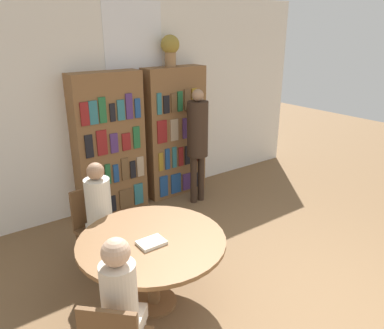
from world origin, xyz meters
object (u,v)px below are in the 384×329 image
Objects in this scene: bookshelf_left at (109,145)px; seated_reader_left at (101,211)px; flower_vase at (170,48)px; seated_reader_right at (122,302)px; reading_table at (152,248)px; librarian_standing at (197,135)px; chair_left_side at (94,223)px; bookshelf_right at (175,133)px.

seated_reader_left is at bearing -119.03° from bookshelf_left.
flower_vase reaches higher than seated_reader_right.
flower_vase is 3.13m from reading_table.
flower_vase is (1.05, 0.00, 1.28)m from bookshelf_left.
librarian_standing reaches higher than seated_reader_left.
chair_left_side is at bearing -123.84° from bookshelf_left.
seated_reader_right is (-2.22, -2.70, -1.56)m from flower_vase.
flower_vase is at bearing 103.05° from librarian_standing.
bookshelf_right is 1.46× the size of reading_table.
librarian_standing reaches higher than seated_reader_right.
seated_reader_left reaches higher than reading_table.
bookshelf_right is at bearing -154.00° from seated_reader_left.
seated_reader_left is at bearing 90.00° from chair_left_side.
librarian_standing reaches higher than chair_left_side.
seated_reader_right is (-0.47, -1.43, 0.01)m from seated_reader_left.
bookshelf_left is 1.28m from librarian_standing.
flower_vase is 2.67m from seated_reader_left.
flower_vase reaches higher than bookshelf_left.
bookshelf_left is at bearing -132.78° from chair_left_side.
seated_reader_right is at bearing 63.03° from seated_reader_left.
chair_left_side is 0.28m from seated_reader_left.
flower_vase is 0.50× the size of chair_left_side.
seated_reader_left is at bearing 117.03° from seated_reader_right.
bookshelf_right is at bearing 51.37° from reading_table.
bookshelf_right reaches higher than chair_left_side.
bookshelf_right is 2.23m from seated_reader_left.
bookshelf_left is 2.95m from seated_reader_right.
seated_reader_left is (-1.76, -1.27, -1.57)m from flower_vase.
bookshelf_left is 1.11m from bookshelf_right.
bookshelf_right is at bearing -4.90° from flower_vase.
seated_reader_left is (0.03, -0.18, 0.21)m from chair_left_side.
reading_table is at bearing 90.00° from chair_left_side.
bookshelf_right is 2.71m from reading_table.
reading_table is at bearing 90.00° from seated_reader_right.
bookshelf_right is 2.25× the size of chair_left_side.
bookshelf_right is 4.48× the size of flower_vase.
chair_left_side is at bearing 98.94° from reading_table.
bookshelf_left is 1.40m from chair_left_side.
bookshelf_left is 1.00× the size of bookshelf_right.
librarian_standing is (1.87, 0.76, 0.36)m from seated_reader_left.
chair_left_side is 1.68m from seated_reader_right.
seated_reader_right reaches higher than chair_left_side.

